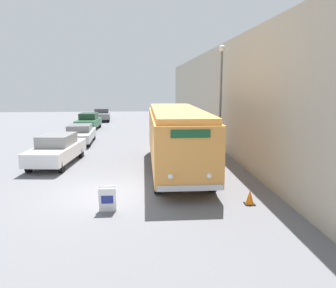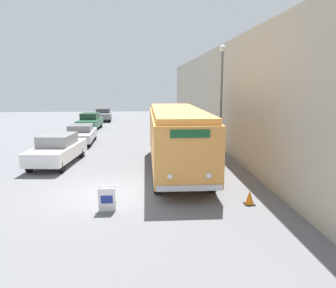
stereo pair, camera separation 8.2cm
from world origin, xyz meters
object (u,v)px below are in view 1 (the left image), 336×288
vintage_bus (177,136)px  parked_car_far (89,121)px  sign_board (108,200)px  parked_car_mid (80,134)px  streetlamp (221,86)px  traffic_cone (250,197)px  parked_car_near (57,149)px  parked_car_distant (102,114)px

vintage_bus → parked_car_far: size_ratio=2.25×
sign_board → parked_car_mid: (-3.39, 13.24, 0.30)m
vintage_bus → parked_car_far: vintage_bus is taller
streetlamp → parked_car_mid: 11.11m
sign_board → parked_car_mid: size_ratio=0.19×
parked_car_mid → parked_car_far: bearing=92.4°
sign_board → traffic_cone: size_ratio=1.58×
parked_car_mid → parked_car_near: bearing=-92.2°
parked_car_distant → parked_car_near: bearing=-94.0°
parked_car_near → parked_car_distant: parked_car_near is taller
sign_board → parked_car_mid: 13.67m
streetlamp → parked_car_far: size_ratio=1.49×
streetlamp → parked_car_far: (-9.58, 13.19, -3.36)m
sign_board → parked_car_distant: 28.94m
streetlamp → sign_board: bearing=-126.1°
parked_car_far → traffic_cone: parked_car_far is taller
vintage_bus → streetlamp: streetlamp is taller
vintage_bus → parked_car_mid: bearing=127.7°
vintage_bus → traffic_cone: (2.15, -4.90, -1.49)m
sign_board → parked_car_mid: bearing=104.3°
parked_car_distant → traffic_cone: size_ratio=9.17×
vintage_bus → parked_car_near: 6.59m
sign_board → streetlamp: 10.23m
parked_car_mid → parked_car_distant: 15.46m
traffic_cone → parked_car_near: bearing=141.5°
sign_board → parked_car_far: 21.27m
streetlamp → vintage_bus: bearing=-137.3°
parked_car_mid → parked_car_distant: parked_car_distant is taller
streetlamp → parked_car_mid: (-9.00, 5.54, -3.43)m
parked_car_near → parked_car_far: parked_car_near is taller
vintage_bus → streetlamp: bearing=42.7°
parked_car_mid → parked_car_far: parked_car_far is taller
sign_board → streetlamp: bearing=53.9°
vintage_bus → sign_board: (-2.86, -5.17, -1.34)m
parked_car_distant → parked_car_mid: bearing=-93.6°
parked_car_far → parked_car_distant: bearing=90.9°
sign_board → parked_car_far: parked_car_far is taller
vintage_bus → parked_car_distant: (-6.55, 23.54, -1.00)m
parked_car_mid → sign_board: bearing=-77.6°
parked_car_far → sign_board: bearing=-76.3°
streetlamp → parked_car_mid: bearing=148.4°
parked_car_near → parked_car_distant: (-0.28, 21.74, -0.07)m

